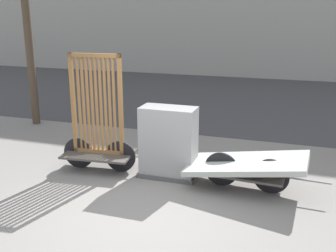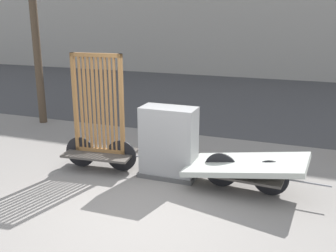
# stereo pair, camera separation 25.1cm
# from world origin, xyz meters

# --- Properties ---
(ground_plane) EXTENTS (60.00, 60.00, 0.00)m
(ground_plane) POSITION_xyz_m (0.00, 0.00, 0.00)
(ground_plane) COLOR gray
(road_strip) EXTENTS (56.00, 9.36, 0.01)m
(road_strip) POSITION_xyz_m (0.00, 8.93, 0.00)
(road_strip) COLOR #424244
(road_strip) RESTS_ON ground_plane
(bike_cart_with_bedframe) EXTENTS (2.05, 0.90, 2.19)m
(bike_cart_with_bedframe) POSITION_xyz_m (-1.36, 1.53, 0.75)
(bike_cart_with_bedframe) COLOR #4C4742
(bike_cart_with_bedframe) RESTS_ON ground_plane
(bike_cart_with_mattress) EXTENTS (2.35, 1.13, 0.66)m
(bike_cart_with_mattress) POSITION_xyz_m (1.37, 1.53, 0.42)
(bike_cart_with_mattress) COLOR #4C4742
(bike_cart_with_mattress) RESTS_ON ground_plane
(utility_cabinet) EXTENTS (1.04, 0.55, 1.29)m
(utility_cabinet) POSITION_xyz_m (-0.03, 1.64, 0.60)
(utility_cabinet) COLOR #4C4C4C
(utility_cabinet) RESTS_ON ground_plane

